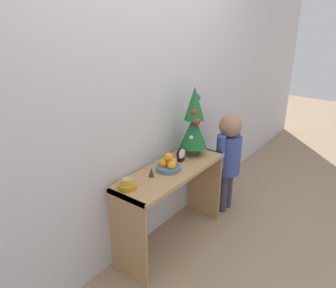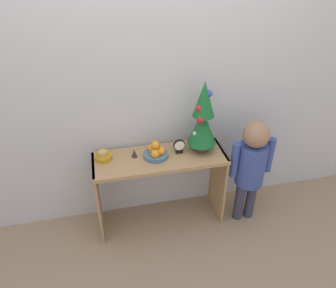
{
  "view_description": "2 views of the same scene",
  "coord_description": "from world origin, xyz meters",
  "px_view_note": "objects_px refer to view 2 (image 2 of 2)",
  "views": [
    {
      "loc": [
        -1.86,
        -1.17,
        1.82
      ],
      "look_at": [
        -0.05,
        0.18,
        0.91
      ],
      "focal_mm": 35.0,
      "sensor_mm": 36.0,
      "label": 1
    },
    {
      "loc": [
        -0.39,
        -1.86,
        2.18
      ],
      "look_at": [
        0.06,
        0.15,
        0.82
      ],
      "focal_mm": 35.0,
      "sensor_mm": 36.0,
      "label": 2
    }
  ],
  "objects_px": {
    "fruit_bowl": "(156,152)",
    "singing_bowl": "(103,156)",
    "figurine": "(134,153)",
    "mini_tree": "(203,118)",
    "child_figure": "(251,162)",
    "desk_clock": "(179,146)"
  },
  "relations": [
    {
      "from": "singing_bowl",
      "to": "figurine",
      "type": "height_order",
      "value": "singing_bowl"
    },
    {
      "from": "singing_bowl",
      "to": "child_figure",
      "type": "bearing_deg",
      "value": -9.26
    },
    {
      "from": "figurine",
      "to": "mini_tree",
      "type": "bearing_deg",
      "value": -2.2
    },
    {
      "from": "fruit_bowl",
      "to": "desk_clock",
      "type": "xyz_separation_m",
      "value": [
        0.19,
        0.02,
        0.02
      ]
    },
    {
      "from": "desk_clock",
      "to": "figurine",
      "type": "distance_m",
      "value": 0.36
    },
    {
      "from": "mini_tree",
      "to": "singing_bowl",
      "type": "bearing_deg",
      "value": 177.05
    },
    {
      "from": "singing_bowl",
      "to": "child_figure",
      "type": "relative_size",
      "value": 0.13
    },
    {
      "from": "singing_bowl",
      "to": "figurine",
      "type": "relative_size",
      "value": 1.87
    },
    {
      "from": "desk_clock",
      "to": "figurine",
      "type": "height_order",
      "value": "desk_clock"
    },
    {
      "from": "figurine",
      "to": "child_figure",
      "type": "bearing_deg",
      "value": -10.43
    },
    {
      "from": "desk_clock",
      "to": "child_figure",
      "type": "relative_size",
      "value": 0.12
    },
    {
      "from": "fruit_bowl",
      "to": "singing_bowl",
      "type": "distance_m",
      "value": 0.41
    },
    {
      "from": "mini_tree",
      "to": "singing_bowl",
      "type": "height_order",
      "value": "mini_tree"
    },
    {
      "from": "mini_tree",
      "to": "fruit_bowl",
      "type": "height_order",
      "value": "mini_tree"
    },
    {
      "from": "figurine",
      "to": "child_figure",
      "type": "xyz_separation_m",
      "value": [
        0.92,
        -0.17,
        -0.11
      ]
    },
    {
      "from": "mini_tree",
      "to": "desk_clock",
      "type": "distance_m",
      "value": 0.29
    },
    {
      "from": "mini_tree",
      "to": "child_figure",
      "type": "relative_size",
      "value": 0.61
    },
    {
      "from": "mini_tree",
      "to": "child_figure",
      "type": "height_order",
      "value": "mini_tree"
    },
    {
      "from": "fruit_bowl",
      "to": "child_figure",
      "type": "xyz_separation_m",
      "value": [
        0.76,
        -0.13,
        -0.12
      ]
    },
    {
      "from": "mini_tree",
      "to": "desk_clock",
      "type": "bearing_deg",
      "value": 179.14
    },
    {
      "from": "mini_tree",
      "to": "desk_clock",
      "type": "height_order",
      "value": "mini_tree"
    },
    {
      "from": "desk_clock",
      "to": "child_figure",
      "type": "distance_m",
      "value": 0.6
    }
  ]
}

